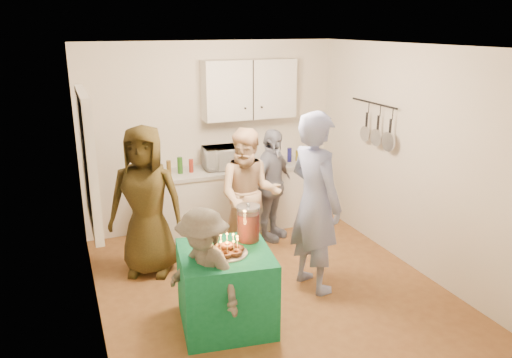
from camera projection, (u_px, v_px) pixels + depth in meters
name	position (u px, v px, depth m)	size (l,w,h in m)	color
floor	(268.00, 285.00, 5.59)	(4.00, 4.00, 0.00)	brown
ceiling	(269.00, 46.00, 4.82)	(4.00, 4.00, 0.00)	white
back_wall	(212.00, 136.00, 6.98)	(3.60, 3.60, 0.00)	silver
left_wall	(88.00, 195.00, 4.57)	(4.00, 4.00, 0.00)	silver
right_wall	(409.00, 158.00, 5.84)	(4.00, 4.00, 0.00)	silver
window_night	(86.00, 161.00, 4.77)	(0.04, 1.00, 1.20)	black
counter	(234.00, 200.00, 7.04)	(2.20, 0.58, 0.86)	white
countertop	(233.00, 169.00, 6.91)	(2.24, 0.62, 0.05)	beige
upper_cabinet	(249.00, 89.00, 6.83)	(1.30, 0.30, 0.80)	white
pot_rack	(371.00, 123.00, 6.35)	(0.12, 1.00, 0.60)	black
microwave	(224.00, 158.00, 6.81)	(0.54, 0.37, 0.30)	white
party_table	(226.00, 288.00, 4.78)	(0.85, 0.85, 0.76)	#106A3E
donut_cake	(227.00, 245.00, 4.61)	(0.38, 0.38, 0.18)	#381C0C
punch_jar	(248.00, 224.00, 4.88)	(0.22, 0.22, 0.34)	#B11D0E
man_birthday	(315.00, 203.00, 5.30)	(0.72, 0.47, 1.97)	#8F9AD1
woman_back_left	(146.00, 201.00, 5.66)	(0.86, 0.56, 1.75)	brown
woman_back_center	(249.00, 195.00, 6.05)	(0.80, 0.62, 1.64)	#E4A277
woman_back_right	(271.00, 185.00, 6.61)	(0.89, 0.37, 1.51)	#111639
child_near_left	(204.00, 276.00, 4.46)	(0.83, 0.48, 1.28)	#544D43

